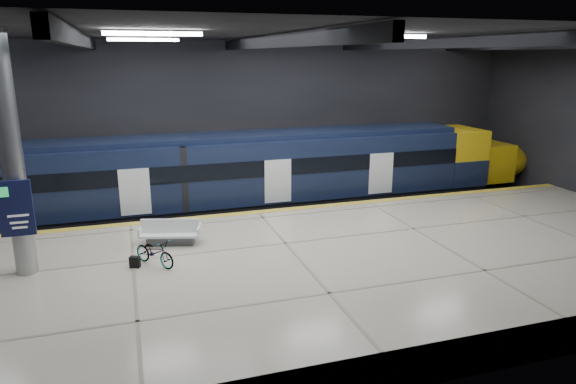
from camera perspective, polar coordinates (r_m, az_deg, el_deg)
name	(u,v)px	position (r m, az deg, el deg)	size (l,w,h in m)	color
ground	(277,262)	(18.93, -1.22, -7.79)	(30.00, 30.00, 0.00)	black
room_shell	(276,104)	(17.53, -1.33, 9.72)	(30.10, 16.10, 8.05)	black
platform	(299,275)	(16.52, 1.27, -9.23)	(30.00, 11.00, 1.10)	beige
safety_strip	(258,212)	(21.04, -3.36, -2.23)	(30.00, 0.40, 0.01)	gold
rails	(244,216)	(23.91, -4.97, -2.71)	(30.00, 1.52, 0.16)	gray
train	(244,175)	(23.39, -4.95, 1.92)	(29.40, 2.84, 3.79)	black
bench	(171,235)	(17.91, -12.90, -4.69)	(2.16, 1.35, 0.89)	#595B60
bicycle	(155,252)	(16.23, -14.59, -6.49)	(0.56, 1.60, 0.84)	#99999E
pannier_bag	(135,262)	(16.31, -16.65, -7.46)	(0.30, 0.18, 0.35)	black
info_column	(12,161)	(16.27, -28.33, 3.04)	(0.90, 0.78, 6.90)	#9EA0A5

